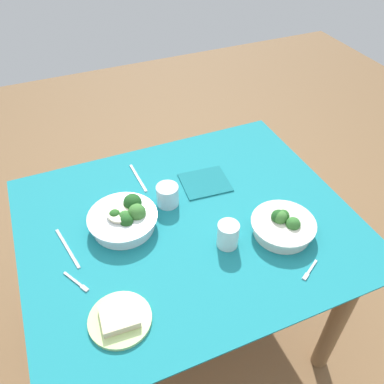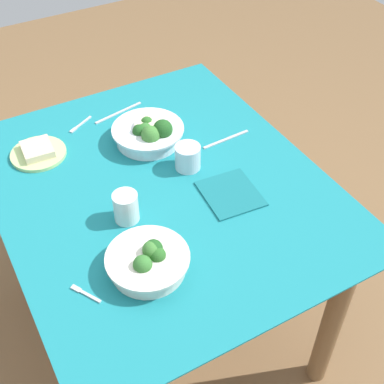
% 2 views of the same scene
% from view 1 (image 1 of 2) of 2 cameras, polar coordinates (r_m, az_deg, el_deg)
% --- Properties ---
extents(ground_plane, '(6.00, 6.00, 0.00)m').
position_cam_1_polar(ground_plane, '(2.06, -0.40, -18.89)').
color(ground_plane, brown).
extents(dining_table, '(1.19, 0.98, 0.76)m').
position_cam_1_polar(dining_table, '(1.54, -0.51, -7.48)').
color(dining_table, '#197A84').
rests_on(dining_table, ground_plane).
extents(broccoli_bowl_far, '(0.23, 0.23, 0.09)m').
position_cam_1_polar(broccoli_bowl_far, '(1.42, 12.91, -4.74)').
color(broccoli_bowl_far, silver).
rests_on(broccoli_bowl_far, dining_table).
extents(broccoli_bowl_near, '(0.25, 0.25, 0.10)m').
position_cam_1_polar(broccoli_bowl_near, '(1.42, -9.63, -3.78)').
color(broccoli_bowl_near, white).
rests_on(broccoli_bowl_near, dining_table).
extents(bread_side_plate, '(0.18, 0.18, 0.04)m').
position_cam_1_polar(bread_side_plate, '(1.21, -10.34, -17.41)').
color(bread_side_plate, '#B7D684').
rests_on(bread_side_plate, dining_table).
extents(water_glass_center, '(0.08, 0.08, 0.08)m').
position_cam_1_polar(water_glass_center, '(1.49, -3.53, -0.47)').
color(water_glass_center, silver).
rests_on(water_glass_center, dining_table).
extents(water_glass_side, '(0.07, 0.07, 0.09)m').
position_cam_1_polar(water_glass_side, '(1.34, 5.18, -6.14)').
color(water_glass_side, silver).
rests_on(water_glass_side, dining_table).
extents(fork_by_far_bowl, '(0.06, 0.10, 0.00)m').
position_cam_1_polar(fork_by_far_bowl, '(1.32, -16.20, -12.37)').
color(fork_by_far_bowl, '#B7B7BC').
rests_on(fork_by_far_bowl, dining_table).
extents(fork_by_near_bowl, '(0.09, 0.06, 0.00)m').
position_cam_1_polar(fork_by_near_bowl, '(1.35, 16.52, -10.80)').
color(fork_by_near_bowl, '#B7B7BC').
rests_on(fork_by_near_bowl, dining_table).
extents(table_knife_left, '(0.02, 0.18, 0.00)m').
position_cam_1_polar(table_knife_left, '(1.63, -7.75, 2.03)').
color(table_knife_left, '#B7B7BC').
rests_on(table_knife_left, dining_table).
extents(table_knife_right, '(0.05, 0.20, 0.00)m').
position_cam_1_polar(table_knife_right, '(1.42, -17.45, -7.69)').
color(table_knife_right, '#B7B7BC').
rests_on(table_knife_right, dining_table).
extents(napkin_folded_upper, '(0.20, 0.18, 0.01)m').
position_cam_1_polar(napkin_folded_upper, '(1.60, 1.89, 1.38)').
color(napkin_folded_upper, '#156870').
rests_on(napkin_folded_upper, dining_table).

